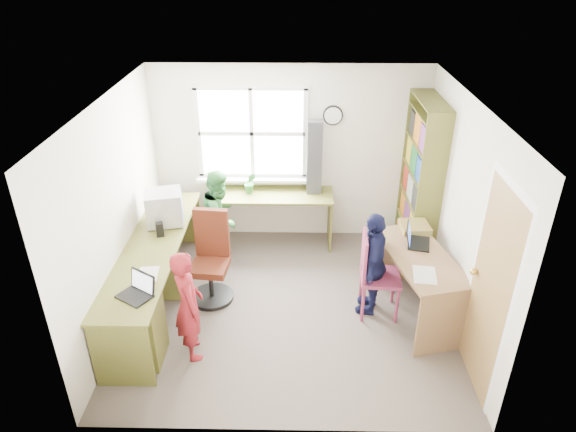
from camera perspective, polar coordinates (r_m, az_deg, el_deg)
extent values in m
cube|color=#4B423B|center=(6.02, -0.04, -10.06)|extent=(3.60, 3.40, 0.02)
cube|color=white|center=(4.90, -0.05, 12.72)|extent=(3.60, 3.40, 0.02)
cube|color=silver|center=(6.91, 0.22, 6.86)|extent=(3.60, 0.02, 2.40)
cube|color=silver|center=(3.93, -0.53, -11.71)|extent=(3.60, 0.02, 2.40)
cube|color=silver|center=(5.68, -18.63, 0.29)|extent=(0.02, 3.40, 2.40)
cube|color=silver|center=(5.62, 18.73, -0.02)|extent=(0.02, 3.40, 2.40)
cube|color=white|center=(6.80, -4.05, 9.14)|extent=(1.40, 0.01, 1.20)
cube|color=white|center=(6.80, -4.05, 9.13)|extent=(1.48, 0.04, 1.28)
cube|color=olive|center=(4.88, 21.41, -7.97)|extent=(0.02, 0.82, 2.00)
sphere|color=gold|center=(5.12, 19.90, -5.82)|extent=(0.07, 0.07, 0.07)
cylinder|color=black|center=(6.71, 5.01, 11.08)|extent=(0.26, 0.03, 0.26)
cylinder|color=white|center=(6.70, 5.02, 11.03)|extent=(0.22, 0.01, 0.22)
cube|color=brown|center=(5.89, -14.80, -3.27)|extent=(0.60, 2.70, 0.03)
cube|color=brown|center=(6.84, -1.92, 2.35)|extent=(1.65, 0.56, 0.03)
cube|color=brown|center=(6.09, -14.37, -6.28)|extent=(0.56, 0.03, 0.72)
cube|color=brown|center=(5.11, -17.98, -14.65)|extent=(0.56, 0.03, 0.72)
cube|color=brown|center=(7.18, -11.89, -0.32)|extent=(0.56, 0.03, 0.72)
cube|color=brown|center=(7.02, 4.67, -0.47)|extent=(0.03, 0.52, 0.72)
cube|color=brown|center=(5.37, -16.82, -12.00)|extent=(0.54, 0.45, 0.72)
cube|color=olive|center=(5.66, 14.44, -4.36)|extent=(0.92, 1.45, 0.03)
cube|color=olive|center=(5.43, 16.92, -11.37)|extent=(0.57, 0.17, 0.74)
cube|color=olive|center=(6.35, 11.53, -4.24)|extent=(0.57, 0.17, 0.74)
cube|color=brown|center=(6.22, 15.45, 1.75)|extent=(0.30, 0.02, 2.10)
cube|color=brown|center=(7.11, 13.69, 5.36)|extent=(0.30, 0.02, 2.10)
cube|color=brown|center=(6.32, 15.66, 12.26)|extent=(0.30, 1.00, 0.02)
cube|color=brown|center=(7.12, 13.57, -3.58)|extent=(0.30, 1.00, 0.02)
cube|color=brown|center=(6.94, 13.90, -1.05)|extent=(0.30, 1.00, 0.02)
cube|color=brown|center=(6.77, 14.26, 1.75)|extent=(0.30, 1.00, 0.02)
cube|color=brown|center=(6.61, 14.65, 4.70)|extent=(0.30, 1.00, 0.02)
cube|color=brown|center=(6.47, 15.06, 7.78)|extent=(0.30, 1.00, 0.02)
cube|color=brown|center=(6.36, 15.49, 10.98)|extent=(0.30, 1.00, 0.02)
cube|color=#A32617|center=(6.80, 14.18, -3.86)|extent=(0.25, 0.28, 0.27)
cube|color=navy|center=(7.06, 13.68, -2.43)|extent=(0.25, 0.30, 0.29)
cube|color=#1B7435|center=(7.31, 13.23, -1.17)|extent=(0.25, 0.26, 0.30)
cube|color=gold|center=(6.61, 14.56, -1.09)|extent=(0.25, 0.28, 0.30)
cube|color=#6E2E74|center=(6.88, 14.03, 0.28)|extent=(0.25, 0.30, 0.32)
cube|color=orange|center=(7.14, 13.54, 1.29)|extent=(0.25, 0.26, 0.29)
cube|color=black|center=(6.43, 14.98, 1.93)|extent=(0.25, 0.28, 0.32)
cube|color=#B9BAAE|center=(6.72, 14.38, 3.01)|extent=(0.25, 0.30, 0.29)
cube|color=#A32617|center=(6.98, 13.90, 4.13)|extent=(0.25, 0.26, 0.30)
cube|color=navy|center=(6.28, 15.38, 4.89)|extent=(0.25, 0.28, 0.29)
cube|color=#1B7435|center=(6.57, 14.79, 6.07)|extent=(0.25, 0.30, 0.30)
cube|color=gold|center=(6.84, 14.27, 7.10)|extent=(0.25, 0.26, 0.32)
cube|color=#6E2E74|center=(6.15, 15.84, 8.21)|extent=(0.25, 0.28, 0.30)
cube|color=orange|center=(6.44, 15.21, 9.27)|extent=(0.25, 0.30, 0.32)
cube|color=black|center=(6.72, 14.64, 9.97)|extent=(0.25, 0.26, 0.29)
cylinder|color=black|center=(6.18, -8.42, -8.85)|extent=(0.55, 0.55, 0.04)
cylinder|color=black|center=(6.06, -8.56, -7.29)|extent=(0.06, 0.06, 0.38)
cube|color=#481A0D|center=(5.93, -8.70, -5.60)|extent=(0.45, 0.45, 0.08)
cube|color=#481A0D|center=(5.92, -8.46, -1.79)|extent=(0.40, 0.11, 0.59)
cylinder|color=#892D4C|center=(5.73, 8.31, -9.68)|extent=(0.04, 0.04, 0.46)
cylinder|color=#892D4C|center=(5.77, 12.01, -9.73)|extent=(0.04, 0.04, 0.46)
cylinder|color=#892D4C|center=(6.02, 8.12, -7.52)|extent=(0.04, 0.04, 0.46)
cylinder|color=#892D4C|center=(6.06, 11.62, -7.59)|extent=(0.04, 0.04, 0.46)
cube|color=#892D4C|center=(5.75, 10.22, -6.69)|extent=(0.45, 0.45, 0.04)
cube|color=#892D4C|center=(5.59, 8.46, -4.41)|extent=(0.05, 0.41, 0.51)
cube|color=#B8B6BB|center=(6.29, -13.40, -0.67)|extent=(0.35, 0.30, 0.02)
cube|color=#B8B6BB|center=(6.20, -13.61, 0.96)|extent=(0.48, 0.45, 0.39)
cube|color=#3F72F2|center=(6.19, -11.69, 1.15)|extent=(0.08, 0.32, 0.28)
cube|color=black|center=(5.12, -16.68, -8.55)|extent=(0.39, 0.36, 0.02)
cube|color=black|center=(5.12, -15.84, -7.00)|extent=(0.29, 0.22, 0.21)
cube|color=white|center=(5.11, -15.91, -7.04)|extent=(0.25, 0.18, 0.17)
cube|color=black|center=(5.84, 14.32, -2.98)|extent=(0.30, 0.36, 0.02)
cube|color=black|center=(5.78, 13.26, -1.95)|extent=(0.13, 0.32, 0.21)
cube|color=#3F72F2|center=(5.78, 13.34, -1.96)|extent=(0.10, 0.28, 0.17)
cube|color=black|center=(6.00, -14.07, -1.44)|extent=(0.10, 0.10, 0.16)
cube|color=black|center=(6.49, -13.40, 1.07)|extent=(0.11, 0.11, 0.18)
cube|color=black|center=(6.71, 2.94, 6.54)|extent=(0.20, 0.18, 0.98)
cube|color=red|center=(6.11, 13.90, -1.16)|extent=(0.35, 0.35, 0.06)
cube|color=beige|center=(5.40, -15.28, -6.26)|extent=(0.22, 0.30, 0.00)
cube|color=beige|center=(5.34, 14.94, -6.33)|extent=(0.27, 0.35, 0.00)
imported|color=#30783B|center=(6.82, -4.23, 3.67)|extent=(0.17, 0.14, 0.28)
imported|color=maroon|center=(5.15, -10.99, -9.70)|extent=(0.43, 0.51, 1.20)
imported|color=#317C34|center=(6.59, -7.49, -0.04)|extent=(0.63, 0.72, 1.25)
imported|color=#121538|center=(5.70, 9.42, -5.21)|extent=(0.47, 0.77, 1.23)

